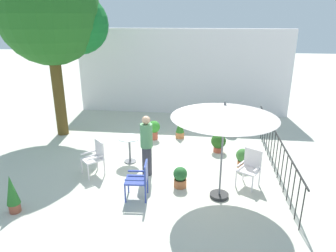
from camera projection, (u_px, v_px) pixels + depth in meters
ground_plane at (167, 162)px, 9.01m from camera, size 60.00×60.00×0.00m
villa_facade at (182, 72)px, 13.12m from camera, size 8.96×0.30×3.57m
terrace_railing at (276, 146)px, 8.43m from camera, size 0.03×5.70×1.01m
shade_tree at (51, 14)px, 9.88m from camera, size 3.43×3.26×5.73m
patio_umbrella_0 at (224, 112)px, 6.60m from camera, size 2.32×2.32×2.33m
cafe_table_0 at (130, 145)px, 8.88m from camera, size 0.63×0.63×0.77m
patio_chair_0 at (140, 178)px, 7.09m from camera, size 0.53×0.50×0.90m
patio_chair_1 at (250, 166)px, 7.66m from camera, size 0.63×0.63×0.94m
patio_chair_2 at (95, 156)px, 8.21m from camera, size 0.68×0.68×0.92m
potted_plant_0 at (154, 129)px, 10.60m from camera, size 0.42×0.42×0.66m
potted_plant_1 at (243, 157)px, 8.60m from camera, size 0.38×0.38×0.57m
potted_plant_2 at (230, 126)px, 11.02m from camera, size 0.41×0.39×0.61m
potted_plant_3 at (235, 121)px, 11.42m from camera, size 0.52×0.52×0.69m
potted_plant_4 at (12, 193)px, 6.59m from camera, size 0.28×0.28×0.88m
potted_plant_5 at (180, 128)px, 10.73m from camera, size 0.30×0.30×0.74m
potted_plant_6 at (180, 177)px, 7.64m from camera, size 0.35×0.35×0.53m
potted_plant_7 at (218, 142)px, 9.62m from camera, size 0.46×0.46×0.59m
standing_person at (147, 145)px, 8.07m from camera, size 0.41×0.41×1.64m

